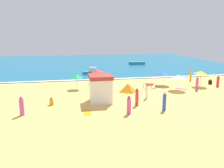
# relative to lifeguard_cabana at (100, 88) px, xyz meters

# --- Properties ---
(ground_plane) EXTENTS (60.00, 60.00, 0.00)m
(ground_plane) POSITION_rel_lifeguard_cabana_xyz_m (3.83, 5.67, -1.49)
(ground_plane) COLOR #EDBC60
(ocean_water) EXTENTS (60.00, 44.00, 0.10)m
(ocean_water) POSITION_rel_lifeguard_cabana_xyz_m (3.83, 33.67, -1.44)
(ocean_water) COLOR #146B93
(ocean_water) RESTS_ON ground_plane
(wave_breaker_foam) EXTENTS (57.00, 0.70, 0.01)m
(wave_breaker_foam) POSITION_rel_lifeguard_cabana_xyz_m (3.83, 11.97, -1.38)
(wave_breaker_foam) COLOR white
(wave_breaker_foam) RESTS_ON ocean_water
(lifeguard_cabana) EXTENTS (2.37, 2.64, 2.92)m
(lifeguard_cabana) POSITION_rel_lifeguard_cabana_xyz_m (0.00, 0.00, 0.00)
(lifeguard_cabana) COLOR white
(lifeguard_cabana) RESTS_ON ground_plane
(beach_umbrella_0) EXTENTS (1.65, 1.67, 1.99)m
(beach_umbrella_0) POSITION_rel_lifeguard_cabana_xyz_m (-2.29, 6.31, 0.25)
(beach_umbrella_0) COLOR #4C3823
(beach_umbrella_0) RESTS_ON ground_plane
(beach_umbrella_1) EXTENTS (2.53, 2.54, 1.93)m
(beach_umbrella_1) POSITION_rel_lifeguard_cabana_xyz_m (0.88, 9.87, 0.26)
(beach_umbrella_1) COLOR silver
(beach_umbrella_1) RESTS_ON ground_plane
(beach_umbrella_2) EXTENTS (2.29, 2.33, 2.08)m
(beach_umbrella_2) POSITION_rel_lifeguard_cabana_xyz_m (10.47, 3.37, 0.24)
(beach_umbrella_2) COLOR silver
(beach_umbrella_2) RESTS_ON ground_plane
(beach_umbrella_3) EXTENTS (2.67, 2.69, 1.96)m
(beach_umbrella_3) POSITION_rel_lifeguard_cabana_xyz_m (9.77, 6.36, 0.19)
(beach_umbrella_3) COLOR silver
(beach_umbrella_3) RESTS_ON ground_plane
(beach_umbrella_4) EXTENTS (2.56, 2.54, 2.24)m
(beach_umbrella_4) POSITION_rel_lifeguard_cabana_xyz_m (14.52, 4.88, 0.42)
(beach_umbrella_4) COLOR #4C3823
(beach_umbrella_4) RESTS_ON ground_plane
(beach_umbrella_5) EXTENTS (2.87, 2.87, 2.05)m
(beach_umbrella_5) POSITION_rel_lifeguard_cabana_xyz_m (0.93, 4.55, 0.32)
(beach_umbrella_5) COLOR silver
(beach_umbrella_5) RESTS_ON ground_plane
(beach_tent) EXTENTS (2.31, 2.23, 1.09)m
(beach_tent) POSITION_rel_lifeguard_cabana_xyz_m (3.93, 3.68, -0.94)
(beach_tent) COLOR orange
(beach_tent) RESTS_ON ground_plane
(parked_bicycle) EXTENTS (1.75, 0.63, 0.76)m
(parked_bicycle) POSITION_rel_lifeguard_cabana_xyz_m (7.22, 4.84, -1.10)
(parked_bicycle) COLOR black
(parked_bicycle) RESTS_ON ground_plane
(beachgoer_0) EXTENTS (0.49, 0.49, 0.79)m
(beachgoer_0) POSITION_rel_lifeguard_cabana_xyz_m (16.74, 5.85, -1.16)
(beachgoer_0) COLOR black
(beachgoer_0) RESTS_ON ground_plane
(beachgoer_1) EXTENTS (0.53, 0.53, 1.72)m
(beachgoer_1) POSITION_rel_lifeguard_cabana_xyz_m (2.01, -4.18, -0.68)
(beachgoer_1) COLOR #D84CA5
(beachgoer_1) RESTS_ON ground_plane
(beachgoer_2) EXTENTS (0.56, 0.56, 1.75)m
(beachgoer_2) POSITION_rel_lifeguard_cabana_xyz_m (-7.41, -2.81, -0.68)
(beachgoer_2) COLOR #D84CA5
(beachgoer_2) RESTS_ON ground_plane
(beachgoer_3) EXTENTS (0.45, 0.45, 1.59)m
(beachgoer_3) POSITION_rel_lifeguard_cabana_xyz_m (16.86, 4.32, -0.75)
(beachgoer_3) COLOR red
(beachgoer_3) RESTS_ON ground_plane
(beachgoer_4) EXTENTS (0.36, 0.36, 1.73)m
(beachgoer_4) POSITION_rel_lifeguard_cabana_xyz_m (5.20, 0.28, -0.63)
(beachgoer_4) COLOR white
(beachgoer_4) RESTS_ON ground_plane
(beachgoer_5) EXTENTS (0.44, 0.44, 0.82)m
(beachgoer_5) POSITION_rel_lifeguard_cabana_xyz_m (-5.08, -0.14, -1.13)
(beachgoer_5) COLOR orange
(beachgoer_5) RESTS_ON ground_plane
(beachgoer_7) EXTENTS (0.33, 0.33, 1.82)m
(beachgoer_7) POSITION_rel_lifeguard_cabana_xyz_m (15.24, 8.70, -0.62)
(beachgoer_7) COLOR orange
(beachgoer_7) RESTS_ON ground_plane
(beachgoer_8) EXTENTS (0.47, 0.47, 1.79)m
(beachgoer_8) POSITION_rel_lifeguard_cabana_xyz_m (3.43, -1.91, -0.64)
(beachgoer_8) COLOR red
(beachgoer_8) RESTS_ON ground_plane
(beachgoer_10) EXTENTS (0.36, 0.36, 1.80)m
(beachgoer_10) POSITION_rel_lifeguard_cabana_xyz_m (12.87, 2.88, -0.63)
(beachgoer_10) COLOR #D84CA5
(beachgoer_10) RESTS_ON ground_plane
(beachgoer_11) EXTENTS (0.48, 0.48, 1.82)m
(beachgoer_11) POSITION_rel_lifeguard_cabana_xyz_m (5.56, -3.80, -0.62)
(beachgoer_11) COLOR blue
(beachgoer_11) RESTS_ON ground_plane
(beach_towel_0) EXTENTS (0.79, 1.67, 0.01)m
(beach_towel_0) POSITION_rel_lifeguard_cabana_xyz_m (-1.67, -3.26, -1.48)
(beach_towel_0) COLOR orange
(beach_towel_0) RESTS_ON ground_plane
(beach_towel_1) EXTENTS (1.62, 1.52, 0.01)m
(beach_towel_1) POSITION_rel_lifeguard_cabana_xyz_m (11.26, 3.91, -1.48)
(beach_towel_1) COLOR #D84CA5
(beach_towel_1) RESTS_ON ground_plane
(small_boat_0) EXTENTS (3.68, 1.37, 0.60)m
(small_boat_0) POSITION_rel_lifeguard_cabana_xyz_m (12.57, 28.77, -1.08)
(small_boat_0) COLOR teal
(small_boat_0) RESTS_ON ocean_water
(small_boat_1) EXTENTS (3.73, 2.03, 1.21)m
(small_boat_1) POSITION_rel_lifeguard_cabana_xyz_m (0.90, 17.12, -1.00)
(small_boat_1) COLOR teal
(small_boat_1) RESTS_ON ocean_water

